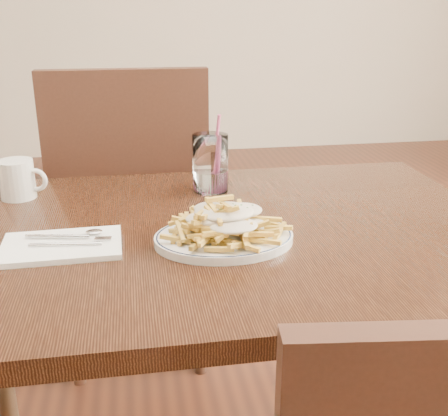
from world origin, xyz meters
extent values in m
cube|color=black|center=(0.00, 0.00, 0.73)|extent=(1.20, 0.80, 0.04)
cylinder|color=black|center=(0.55, 0.35, 0.35)|extent=(0.05, 0.05, 0.71)
cube|color=black|center=(-0.17, 0.75, 0.48)|extent=(0.47, 0.47, 0.04)
cube|color=black|center=(-0.17, 0.53, 0.75)|extent=(0.47, 0.05, 0.51)
cylinder|color=black|center=(0.03, 0.94, 0.23)|extent=(0.04, 0.04, 0.45)
cylinder|color=black|center=(-0.36, 0.95, 0.23)|extent=(0.04, 0.04, 0.45)
cylinder|color=black|center=(0.03, 0.54, 0.23)|extent=(0.04, 0.04, 0.45)
cylinder|color=black|center=(-0.37, 0.55, 0.23)|extent=(0.04, 0.04, 0.45)
torus|color=black|center=(0.01, -0.08, 0.76)|extent=(0.30, 0.30, 0.01)
ellipsoid|color=beige|center=(0.01, -0.08, 0.82)|extent=(0.16, 0.13, 0.03)
cube|color=white|center=(-0.30, -0.05, 0.76)|extent=(0.22, 0.15, 0.01)
cylinder|color=white|center=(0.03, 0.24, 0.82)|extent=(0.08, 0.08, 0.14)
cylinder|color=white|center=(0.03, 0.24, 0.78)|extent=(0.08, 0.08, 0.05)
cylinder|color=#D95286|center=(0.04, 0.24, 0.85)|extent=(0.02, 0.05, 0.18)
cylinder|color=white|center=(-0.42, 0.26, 0.79)|extent=(0.08, 0.08, 0.09)
torus|color=white|center=(-0.38, 0.24, 0.79)|extent=(0.06, 0.03, 0.06)
camera|label=1|loc=(-0.15, -1.04, 1.18)|focal=45.00mm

